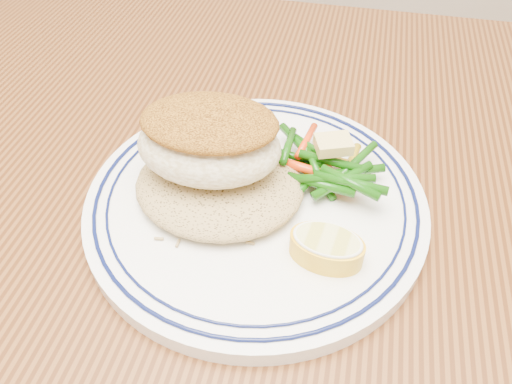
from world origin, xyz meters
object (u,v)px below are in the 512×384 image
object	(u,v)px
rice_pilaf	(219,182)
lemon_wedge	(327,247)
plate	(256,201)
vegetable_pile	(322,168)
fish_fillet	(209,140)
dining_table	(222,311)

from	to	relation	value
rice_pilaf	lemon_wedge	distance (m)	0.10
plate	vegetable_pile	world-z (taller)	vegetable_pile
plate	lemon_wedge	size ratio (longest dim) A/B	4.76
plate	lemon_wedge	world-z (taller)	lemon_wedge
fish_fillet	vegetable_pile	xyz separation A→B (m)	(0.09, 0.03, -0.03)
dining_table	lemon_wedge	bearing A→B (deg)	-3.81
lemon_wedge	plate	bearing A→B (deg)	141.49
rice_pilaf	lemon_wedge	bearing A→B (deg)	-27.04
rice_pilaf	lemon_wedge	world-z (taller)	rice_pilaf
rice_pilaf	fish_fillet	size ratio (longest dim) A/B	1.19
fish_fillet	lemon_wedge	distance (m)	0.12
dining_table	fish_fillet	distance (m)	0.17
plate	fish_fillet	distance (m)	0.07
dining_table	rice_pilaf	xyz separation A→B (m)	(-0.01, 0.04, 0.13)
dining_table	plate	distance (m)	0.12
fish_fillet	dining_table	bearing A→B (deg)	-72.18
fish_fillet	lemon_wedge	world-z (taller)	fish_fillet
dining_table	plate	bearing A→B (deg)	63.29
vegetable_pile	lemon_wedge	distance (m)	0.08
dining_table	vegetable_pile	world-z (taller)	vegetable_pile
plate	dining_table	bearing A→B (deg)	-116.71
rice_pilaf	vegetable_pile	xyz separation A→B (m)	(0.08, 0.03, 0.00)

